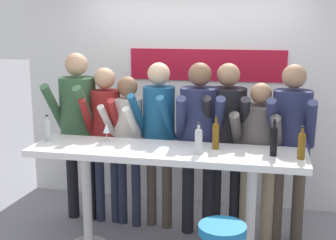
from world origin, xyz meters
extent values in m
cube|color=white|center=(0.00, 1.43, 1.23)|extent=(4.11, 0.10, 2.46)
cube|color=#B2142D|center=(0.18, 1.37, 1.67)|extent=(1.80, 0.02, 0.36)
cube|color=white|center=(0.00, 0.00, 1.01)|extent=(2.51, 0.64, 0.06)
cylinder|color=silver|center=(-0.78, 0.00, 0.51)|extent=(0.09, 0.09, 0.98)
cylinder|color=silver|center=(0.78, 0.00, 0.51)|extent=(0.09, 0.09, 0.98)
cylinder|color=#1972B2|center=(0.60, -0.75, 0.65)|extent=(0.36, 0.36, 0.07)
cylinder|color=black|center=(-1.20, 0.63, 0.44)|extent=(0.12, 0.12, 0.89)
cylinder|color=black|center=(-0.99, 0.60, 0.44)|extent=(0.12, 0.12, 0.89)
cylinder|color=#335638|center=(-1.10, 0.61, 1.24)|extent=(0.43, 0.43, 0.70)
sphere|color=tan|center=(-1.10, 0.61, 1.72)|extent=(0.24, 0.24, 0.24)
cylinder|color=#335638|center=(-1.30, 0.46, 1.29)|extent=(0.14, 0.43, 0.54)
cylinder|color=#335638|center=(-0.93, 0.42, 1.29)|extent=(0.14, 0.43, 0.54)
cylinder|color=#23283D|center=(-0.87, 0.60, 0.41)|extent=(0.10, 0.10, 0.82)
cylinder|color=#23283D|center=(-0.70, 0.61, 0.41)|extent=(0.10, 0.10, 0.82)
cylinder|color=maroon|center=(-0.78, 0.60, 1.14)|extent=(0.33, 0.33, 0.65)
sphere|color=tan|center=(-0.78, 0.60, 1.59)|extent=(0.22, 0.22, 0.22)
cylinder|color=maroon|center=(-0.92, 0.44, 1.18)|extent=(0.10, 0.38, 0.49)
cylinder|color=maroon|center=(-0.62, 0.45, 1.18)|extent=(0.10, 0.38, 0.49)
cylinder|color=#23283D|center=(-0.61, 0.58, 0.39)|extent=(0.10, 0.10, 0.78)
cylinder|color=#23283D|center=(-0.45, 0.55, 0.39)|extent=(0.10, 0.10, 0.78)
cylinder|color=beige|center=(-0.53, 0.57, 1.08)|extent=(0.36, 0.36, 0.61)
sphere|color=brown|center=(-0.53, 0.57, 1.51)|extent=(0.21, 0.21, 0.21)
cylinder|color=beige|center=(-0.70, 0.45, 1.13)|extent=(0.14, 0.37, 0.47)
cylinder|color=beige|center=(-0.42, 0.39, 1.13)|extent=(0.14, 0.37, 0.47)
cylinder|color=#473D33|center=(-0.29, 0.61, 0.42)|extent=(0.10, 0.10, 0.85)
cylinder|color=#473D33|center=(-0.12, 0.58, 0.42)|extent=(0.10, 0.10, 0.85)
cylinder|color=#19517A|center=(-0.20, 0.60, 1.18)|extent=(0.38, 0.38, 0.67)
sphere|color=#D6AD89|center=(-0.20, 0.60, 1.65)|extent=(0.23, 0.23, 0.23)
cylinder|color=#19517A|center=(-0.39, 0.47, 1.23)|extent=(0.15, 0.40, 0.51)
cylinder|color=#19517A|center=(-0.08, 0.41, 1.23)|extent=(0.15, 0.40, 0.51)
cylinder|color=black|center=(0.12, 0.52, 0.43)|extent=(0.12, 0.12, 0.85)
cylinder|color=black|center=(0.33, 0.55, 0.43)|extent=(0.12, 0.12, 0.85)
cylinder|color=#23284C|center=(0.22, 0.53, 1.19)|extent=(0.45, 0.45, 0.67)
sphere|color=brown|center=(0.22, 0.53, 1.66)|extent=(0.23, 0.23, 0.23)
cylinder|color=#23284C|center=(0.07, 0.34, 1.24)|extent=(0.16, 0.41, 0.52)
cylinder|color=#23284C|center=(0.43, 0.41, 1.24)|extent=(0.16, 0.41, 0.52)
cylinder|color=black|center=(0.39, 0.62, 0.42)|extent=(0.12, 0.12, 0.85)
cylinder|color=black|center=(0.60, 0.62, 0.42)|extent=(0.12, 0.12, 0.85)
cylinder|color=black|center=(0.50, 0.62, 1.18)|extent=(0.39, 0.39, 0.67)
sphere|color=#9E7556|center=(0.50, 0.62, 1.65)|extent=(0.23, 0.23, 0.23)
cylinder|color=black|center=(0.32, 0.45, 1.23)|extent=(0.10, 0.40, 0.52)
cylinder|color=black|center=(0.68, 0.46, 1.23)|extent=(0.10, 0.40, 0.52)
cylinder|color=gray|center=(0.71, 0.55, 0.38)|extent=(0.13, 0.13, 0.77)
cylinder|color=gray|center=(0.93, 0.52, 0.38)|extent=(0.13, 0.13, 0.77)
cylinder|color=#514C4C|center=(0.82, 0.54, 1.07)|extent=(0.45, 0.45, 0.61)
sphere|color=#9E7556|center=(0.82, 0.54, 1.49)|extent=(0.21, 0.21, 0.21)
cylinder|color=#514C4C|center=(0.61, 0.42, 1.11)|extent=(0.15, 0.38, 0.48)
cylinder|color=#514C4C|center=(0.98, 0.36, 1.11)|extent=(0.15, 0.38, 0.48)
cylinder|color=#473D33|center=(1.02, 0.55, 0.43)|extent=(0.12, 0.12, 0.85)
cylinder|color=#473D33|center=(1.22, 0.53, 0.43)|extent=(0.12, 0.12, 0.85)
cylinder|color=#23284C|center=(1.12, 0.54, 1.19)|extent=(0.40, 0.40, 0.68)
sphere|color=#9E7556|center=(1.12, 0.54, 1.66)|extent=(0.23, 0.23, 0.23)
cylinder|color=#23284C|center=(0.93, 0.39, 1.24)|extent=(0.12, 0.41, 0.52)
cylinder|color=#23284C|center=(1.28, 0.36, 1.24)|extent=(0.12, 0.41, 0.52)
cylinder|color=black|center=(0.95, -0.01, 1.15)|extent=(0.06, 0.06, 0.23)
sphere|color=black|center=(0.95, -0.01, 1.26)|extent=(0.06, 0.06, 0.06)
cylinder|color=black|center=(0.95, -0.01, 1.30)|extent=(0.02, 0.02, 0.08)
cylinder|color=black|center=(0.95, -0.01, 1.35)|extent=(0.03, 0.03, 0.02)
cylinder|color=#B7BCC1|center=(-1.18, 0.05, 1.12)|extent=(0.07, 0.07, 0.18)
sphere|color=#B7BCC1|center=(-1.18, 0.05, 1.21)|extent=(0.07, 0.07, 0.07)
cylinder|color=#B7BCC1|center=(-1.18, 0.05, 1.25)|extent=(0.03, 0.03, 0.06)
cylinder|color=black|center=(-1.18, 0.05, 1.28)|extent=(0.03, 0.03, 0.01)
cylinder|color=brown|center=(1.18, -0.06, 1.13)|extent=(0.06, 0.06, 0.20)
sphere|color=brown|center=(1.18, -0.06, 1.23)|extent=(0.06, 0.06, 0.06)
cylinder|color=brown|center=(1.18, -0.06, 1.27)|extent=(0.02, 0.02, 0.07)
cylinder|color=black|center=(1.18, -0.06, 1.31)|extent=(0.03, 0.03, 0.01)
cylinder|color=#B7BCC1|center=(0.31, -0.09, 1.13)|extent=(0.07, 0.07, 0.20)
sphere|color=#B7BCC1|center=(0.31, -0.09, 1.23)|extent=(0.07, 0.07, 0.07)
cylinder|color=#B7BCC1|center=(0.31, -0.09, 1.26)|extent=(0.03, 0.03, 0.07)
cylinder|color=black|center=(0.31, -0.09, 1.31)|extent=(0.03, 0.03, 0.01)
cylinder|color=brown|center=(0.44, 0.10, 1.14)|extent=(0.06, 0.06, 0.21)
sphere|color=brown|center=(0.44, 0.10, 1.25)|extent=(0.06, 0.06, 0.06)
cylinder|color=brown|center=(0.44, 0.10, 1.29)|extent=(0.02, 0.02, 0.08)
cylinder|color=black|center=(0.44, 0.10, 1.33)|extent=(0.03, 0.03, 0.02)
cylinder|color=silver|center=(-0.61, 0.15, 1.04)|extent=(0.06, 0.06, 0.01)
cylinder|color=silver|center=(-0.61, 0.15, 1.08)|extent=(0.01, 0.01, 0.08)
cone|color=silver|center=(-0.61, 0.15, 1.17)|extent=(0.07, 0.07, 0.09)
camera|label=1|loc=(0.88, -3.99, 2.18)|focal=50.00mm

